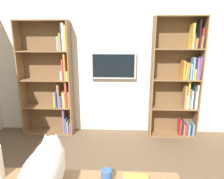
{
  "coord_description": "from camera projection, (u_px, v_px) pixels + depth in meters",
  "views": [
    {
      "loc": [
        -0.21,
        1.58,
        1.8
      ],
      "look_at": [
        -0.09,
        -1.05,
        1.13
      ],
      "focal_mm": 32.79,
      "sensor_mm": 36.0,
      "label": 1
    }
  ],
  "objects": [
    {
      "name": "wall_back",
      "position": [
        110.0,
        62.0,
        3.8
      ],
      "size": [
        4.52,
        0.06,
        2.7
      ],
      "primitive_type": "cube",
      "color": "silver",
      "rests_on": "ground"
    },
    {
      "name": "bookshelf_left",
      "position": [
        181.0,
        81.0,
        3.66
      ],
      "size": [
        0.86,
        0.28,
        2.15
      ],
      "color": "brown",
      "rests_on": "ground"
    },
    {
      "name": "bookshelf_right",
      "position": [
        53.0,
        81.0,
        3.77
      ],
      "size": [
        0.94,
        0.28,
        2.09
      ],
      "color": "brown",
      "rests_on": "ground"
    },
    {
      "name": "wall_mounted_tv",
      "position": [
        113.0,
        66.0,
        3.73
      ],
      "size": [
        0.83,
        0.07,
        0.49
      ],
      "color": "#B7B7BC"
    },
    {
      "name": "cat",
      "position": [
        45.0,
        168.0,
        1.4
      ],
      "size": [
        0.28,
        0.71,
        0.35
      ],
      "color": "silver",
      "rests_on": "desk"
    },
    {
      "name": "coffee_mug",
      "position": [
        106.0,
        176.0,
        1.51
      ],
      "size": [
        0.08,
        0.08,
        0.1
      ],
      "primitive_type": "cylinder",
      "color": "#335999",
      "rests_on": "desk"
    }
  ]
}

